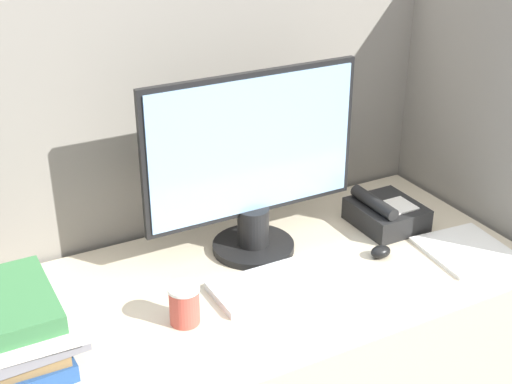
% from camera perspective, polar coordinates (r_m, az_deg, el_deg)
% --- Properties ---
extents(cubicle_panel_rear, '(1.91, 0.04, 1.43)m').
position_cam_1_polar(cubicle_panel_rear, '(2.13, -5.55, -3.01)').
color(cubicle_panel_rear, gray).
rests_on(cubicle_panel_rear, ground_plane).
extents(cubicle_panel_right, '(0.04, 0.75, 1.43)m').
position_cam_1_polar(cubicle_panel_right, '(2.28, 16.78, -2.08)').
color(cubicle_panel_right, gray).
rests_on(cubicle_panel_right, ground_plane).
extents(monitor, '(0.60, 0.22, 0.50)m').
position_cam_1_polar(monitor, '(1.85, -0.26, 1.81)').
color(monitor, black).
rests_on(monitor, desk).
extents(keyboard, '(0.41, 0.15, 0.02)m').
position_cam_1_polar(keyboard, '(1.82, 2.78, -6.95)').
color(keyboard, silver).
rests_on(keyboard, desk).
extents(mouse, '(0.06, 0.04, 0.03)m').
position_cam_1_polar(mouse, '(1.95, 9.94, -4.74)').
color(mouse, black).
rests_on(mouse, desk).
extents(coffee_cup, '(0.07, 0.07, 0.10)m').
position_cam_1_polar(coffee_cup, '(1.67, -5.76, -8.95)').
color(coffee_cup, '#BF4C3F').
rests_on(coffee_cup, desk).
extents(book_stack, '(0.24, 0.31, 0.17)m').
position_cam_1_polar(book_stack, '(1.61, -18.68, -10.23)').
color(book_stack, '#264C8C').
rests_on(book_stack, desk).
extents(desk_telephone, '(0.18, 0.20, 0.10)m').
position_cam_1_polar(desk_telephone, '(2.10, 10.32, -1.69)').
color(desk_telephone, black).
rests_on(desk_telephone, desk).
extents(paper_pile, '(0.24, 0.24, 0.01)m').
position_cam_1_polar(paper_pile, '(2.03, 16.45, -4.46)').
color(paper_pile, white).
rests_on(paper_pile, desk).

